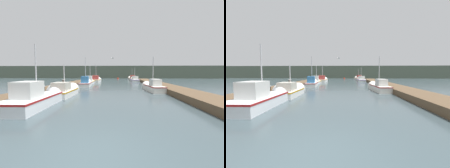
% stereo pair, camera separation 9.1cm
% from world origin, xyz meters
% --- Properties ---
extents(ground_plane, '(200.00, 200.00, 0.00)m').
position_xyz_m(ground_plane, '(0.00, 0.00, 0.00)').
color(ground_plane, '#38474C').
extents(dock_left, '(2.53, 40.00, 0.51)m').
position_xyz_m(dock_left, '(-6.71, 16.00, 0.26)').
color(dock_left, brown).
rests_on(dock_left, ground_plane).
extents(dock_right, '(2.53, 40.00, 0.51)m').
position_xyz_m(dock_right, '(6.71, 16.00, 0.26)').
color(dock_right, brown).
rests_on(dock_right, ground_plane).
extents(distant_shore_ridge, '(120.00, 16.00, 4.46)m').
position_xyz_m(distant_shore_ridge, '(0.00, 57.57, 2.23)').
color(distant_shore_ridge, '#4C5647').
rests_on(distant_shore_ridge, ground_plane).
extents(fishing_boat_0, '(1.94, 5.68, 4.39)m').
position_xyz_m(fishing_boat_0, '(-4.43, 5.83, 0.49)').
color(fishing_boat_0, silver).
rests_on(fishing_boat_0, ground_plane).
extents(fishing_boat_1, '(1.71, 4.61, 3.28)m').
position_xyz_m(fishing_boat_1, '(-4.20, 9.92, 0.42)').
color(fishing_boat_1, silver).
rests_on(fishing_boat_1, ground_plane).
extents(fishing_boat_2, '(1.73, 5.45, 4.23)m').
position_xyz_m(fishing_boat_2, '(4.60, 13.99, 0.47)').
color(fishing_boat_2, silver).
rests_on(fishing_boat_2, ground_plane).
extents(fishing_boat_3, '(1.96, 4.83, 4.96)m').
position_xyz_m(fishing_boat_3, '(-4.36, 19.11, 0.47)').
color(fishing_boat_3, silver).
rests_on(fishing_boat_3, ground_plane).
extents(fishing_boat_4, '(1.60, 5.85, 3.70)m').
position_xyz_m(fishing_boat_4, '(-4.71, 24.31, 0.43)').
color(fishing_boat_4, silver).
rests_on(fishing_boat_4, ground_plane).
extents(fishing_boat_5, '(1.85, 4.55, 4.41)m').
position_xyz_m(fishing_boat_5, '(-4.24, 28.57, 0.47)').
color(fishing_boat_5, silver).
rests_on(fishing_boat_5, ground_plane).
extents(fishing_boat_6, '(1.81, 6.02, 3.86)m').
position_xyz_m(fishing_boat_6, '(4.43, 33.04, 0.38)').
color(fishing_boat_6, silver).
rests_on(fishing_boat_6, ground_plane).
extents(fishing_boat_7, '(2.02, 6.10, 3.41)m').
position_xyz_m(fishing_boat_7, '(4.21, 38.09, 0.45)').
color(fishing_boat_7, silver).
rests_on(fishing_boat_7, ground_plane).
extents(mooring_piling_0, '(0.26, 0.26, 1.37)m').
position_xyz_m(mooring_piling_0, '(-5.36, 31.85, 0.69)').
color(mooring_piling_0, '#473523').
rests_on(mooring_piling_0, ground_plane).
extents(mooring_piling_1, '(0.27, 0.27, 1.19)m').
position_xyz_m(mooring_piling_1, '(-5.55, 40.98, 0.60)').
color(mooring_piling_1, '#473523').
rests_on(mooring_piling_1, ground_plane).
extents(mooring_piling_2, '(0.27, 0.27, 0.99)m').
position_xyz_m(mooring_piling_2, '(-5.56, 8.67, 0.50)').
color(mooring_piling_2, '#473523').
rests_on(mooring_piling_2, ground_plane).
extents(mooring_piling_3, '(0.34, 0.34, 1.33)m').
position_xyz_m(mooring_piling_3, '(-5.54, 13.14, 0.67)').
color(mooring_piling_3, '#473523').
rests_on(mooring_piling_3, ground_plane).
extents(channel_buoy, '(0.54, 0.54, 1.04)m').
position_xyz_m(channel_buoy, '(0.29, 44.21, 0.15)').
color(channel_buoy, red).
rests_on(channel_buoy, ground_plane).
extents(seagull_lead, '(0.41, 0.52, 0.12)m').
position_xyz_m(seagull_lead, '(-0.03, 13.35, 3.70)').
color(seagull_lead, white).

